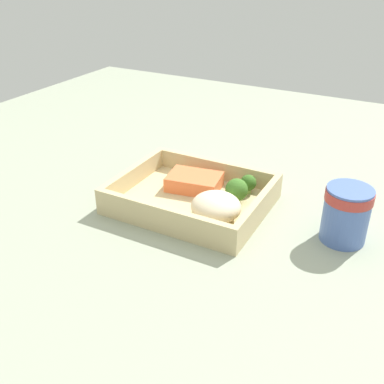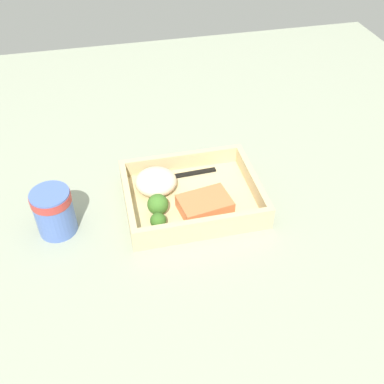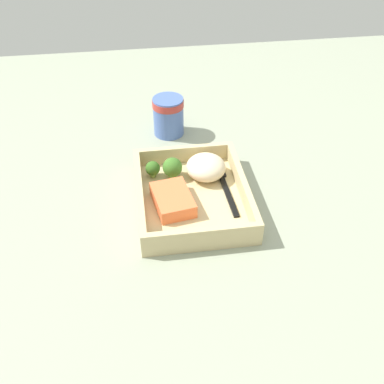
{
  "view_description": "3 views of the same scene",
  "coord_description": "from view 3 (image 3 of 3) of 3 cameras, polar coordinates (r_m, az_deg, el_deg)",
  "views": [
    {
      "loc": [
        33.39,
        -62.29,
        41.34
      ],
      "look_at": [
        0.0,
        0.0,
        2.7
      ],
      "focal_mm": 42.0,
      "sensor_mm": 36.0,
      "label": 1
    },
    {
      "loc": [
        14.86,
        64.91,
        62.06
      ],
      "look_at": [
        0.0,
        0.0,
        2.7
      ],
      "focal_mm": 42.0,
      "sensor_mm": 36.0,
      "label": 2
    },
    {
      "loc": [
        -66.54,
        9.64,
        58.04
      ],
      "look_at": [
        0.0,
        0.0,
        2.7
      ],
      "focal_mm": 42.0,
      "sensor_mm": 36.0,
      "label": 3
    }
  ],
  "objects": [
    {
      "name": "tray_rim",
      "position": [
        0.87,
        0.0,
        0.16
      ],
      "size": [
        26.56,
        21.31,
        3.62
      ],
      "color": "#CCB784",
      "rests_on": "takeout_tray"
    },
    {
      "name": "paper_cup",
      "position": [
        1.07,
        -3.02,
        9.83
      ],
      "size": [
        7.34,
        7.34,
        9.21
      ],
      "color": "#4C69B4",
      "rests_on": "ground_plane"
    },
    {
      "name": "broccoli_floret_1",
      "position": [
        0.92,
        -2.5,
        3.11
      ],
      "size": [
        4.07,
        4.07,
        4.45
      ],
      "color": "#89A764",
      "rests_on": "takeout_tray"
    },
    {
      "name": "takeout_tray",
      "position": [
        0.88,
        0.0,
        -1.05
      ],
      "size": [
        26.56,
        21.31,
        1.2
      ],
      "primitive_type": "cube",
      "color": "#CCB784",
      "rests_on": "ground_plane"
    },
    {
      "name": "salmon_fillet",
      "position": [
        0.86,
        -2.47,
        -0.99
      ],
      "size": [
        10.75,
        8.28,
        2.73
      ],
      "primitive_type": "cube",
      "rotation": [
        0.0,
        0.0,
        0.16
      ],
      "color": "#F77342",
      "rests_on": "takeout_tray"
    },
    {
      "name": "ground_plane",
      "position": [
        0.89,
        0.0,
        -1.83
      ],
      "size": [
        160.0,
        160.0,
        2.0
      ],
      "primitive_type": "cube",
      "color": "#949C85"
    },
    {
      "name": "fork",
      "position": [
        0.91,
        4.25,
        0.62
      ],
      "size": [
        15.85,
        2.34,
        0.44
      ],
      "color": "black",
      "rests_on": "takeout_tray"
    },
    {
      "name": "mashed_potatoes",
      "position": [
        0.92,
        1.78,
        3.17
      ],
      "size": [
        8.46,
        8.14,
        4.56
      ],
      "primitive_type": "ellipsoid",
      "color": "beige",
      "rests_on": "takeout_tray"
    },
    {
      "name": "broccoli_floret_2",
      "position": [
        0.93,
        -5.01,
        2.98
      ],
      "size": [
        3.01,
        3.01,
        3.64
      ],
      "color": "#77A54F",
      "rests_on": "takeout_tray"
    }
  ]
}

